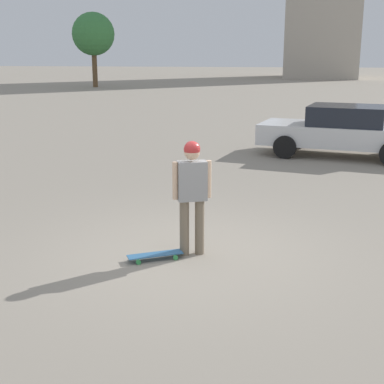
% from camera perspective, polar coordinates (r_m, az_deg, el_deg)
% --- Properties ---
extents(ground_plane, '(220.00, 220.00, 0.00)m').
position_cam_1_polar(ground_plane, '(7.63, 0.00, -6.63)').
color(ground_plane, gray).
extents(person, '(0.51, 0.34, 1.62)m').
position_cam_1_polar(person, '(7.34, 0.00, 0.47)').
color(person, '#7A6B56').
rests_on(person, ground_plane).
extents(skateboard, '(0.76, 0.53, 0.08)m').
position_cam_1_polar(skateboard, '(7.43, -3.95, -6.73)').
color(skateboard, '#336693').
rests_on(skateboard, ground_plane).
extents(car_parked_near, '(4.68, 2.67, 1.39)m').
position_cam_1_polar(car_parked_near, '(15.33, 15.79, 6.36)').
color(car_parked_near, silver).
rests_on(car_parked_near, ground_plane).
extents(tree_distant, '(3.53, 3.53, 6.12)m').
position_cam_1_polar(tree_distant, '(47.05, -10.49, 16.21)').
color(tree_distant, brown).
rests_on(tree_distant, ground_plane).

